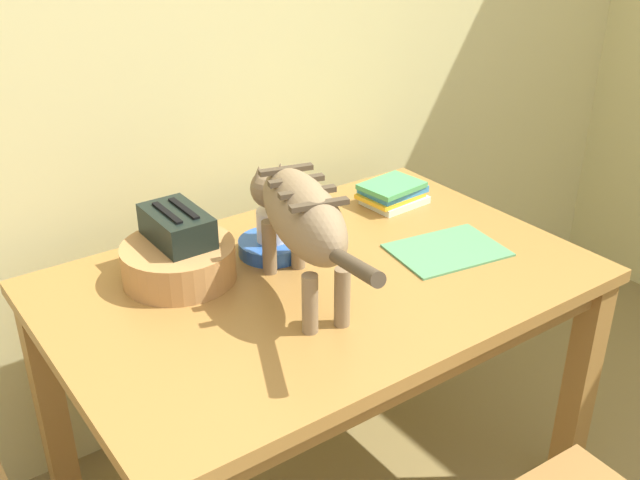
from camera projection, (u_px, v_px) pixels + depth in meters
wall_rear at (178, 33)px, 2.06m from camera, size 4.44×0.11×2.50m
dining_table at (320, 306)px, 1.90m from camera, size 1.32×0.87×0.75m
cat at (300, 216)px, 1.69m from camera, size 0.23×0.67×0.30m
saucer_bowl at (272, 246)px, 1.96m from camera, size 0.18×0.18×0.04m
coffee_mug at (273, 225)px, 1.93m from camera, size 0.12×0.08×0.08m
magazine at (447, 250)px, 1.97m from camera, size 0.32×0.25×0.01m
book_stack at (393, 193)px, 2.24m from camera, size 0.20×0.16×0.07m
wicker_basket at (179, 261)px, 1.83m from camera, size 0.28×0.28×0.09m
toaster at (178, 243)px, 1.83m from camera, size 0.12×0.20×0.18m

